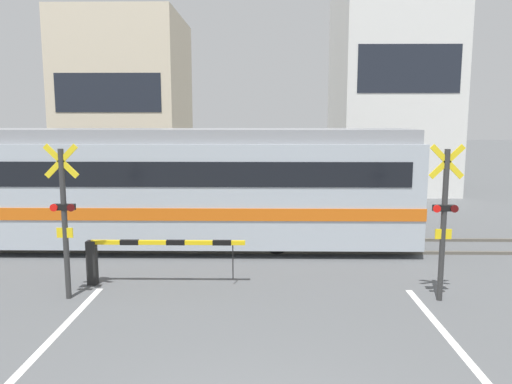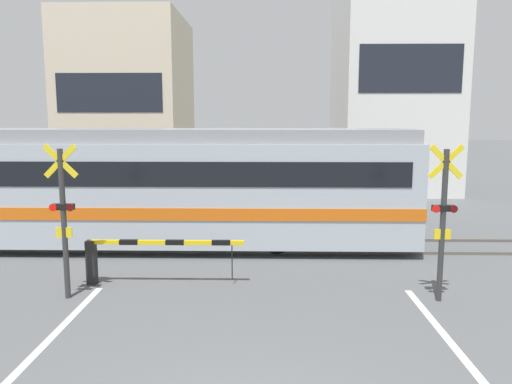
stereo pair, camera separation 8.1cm
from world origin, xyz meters
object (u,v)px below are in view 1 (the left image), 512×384
at_px(commuter_train, 57,184).
at_px(crossing_signal_left, 64,215).
at_px(crossing_barrier_far, 337,206).
at_px(pedestrian, 269,188).
at_px(crossing_signal_right, 444,216).
at_px(crossing_barrier_near, 132,253).

distance_m(commuter_train, crossing_signal_left, 4.55).
xyz_separation_m(crossing_barrier_far, pedestrian, (-2.23, 2.24, 0.29)).
relative_size(crossing_signal_left, crossing_signal_right, 1.00).
bearing_deg(pedestrian, crossing_barrier_near, -110.68).
distance_m(crossing_barrier_near, crossing_barrier_far, 7.96).
relative_size(crossing_barrier_far, crossing_signal_left, 1.10).
height_order(crossing_signal_right, pedestrian, crossing_signal_right).
bearing_deg(crossing_barrier_far, commuter_train, -162.26).
distance_m(crossing_signal_right, pedestrian, 9.65).
relative_size(crossing_barrier_near, crossing_barrier_far, 1.00).
xyz_separation_m(crossing_signal_left, pedestrian, (4.17, 9.03, -0.72)).
distance_m(crossing_barrier_far, crossing_signal_left, 9.39).
bearing_deg(crossing_signal_right, crossing_barrier_near, 172.30).
bearing_deg(commuter_train, crossing_barrier_far, 17.74).
bearing_deg(crossing_barrier_far, crossing_signal_left, -133.30).
height_order(crossing_barrier_near, pedestrian, pedestrian).
bearing_deg(crossing_barrier_near, pedestrian, 69.32).
bearing_deg(crossing_signal_right, pedestrian, 110.17).
bearing_deg(crossing_signal_left, pedestrian, 65.21).
bearing_deg(commuter_train, crossing_signal_right, -24.01).
xyz_separation_m(commuter_train, crossing_signal_right, (9.33, -4.16, -0.05)).
bearing_deg(crossing_barrier_far, crossing_signal_right, -80.89).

